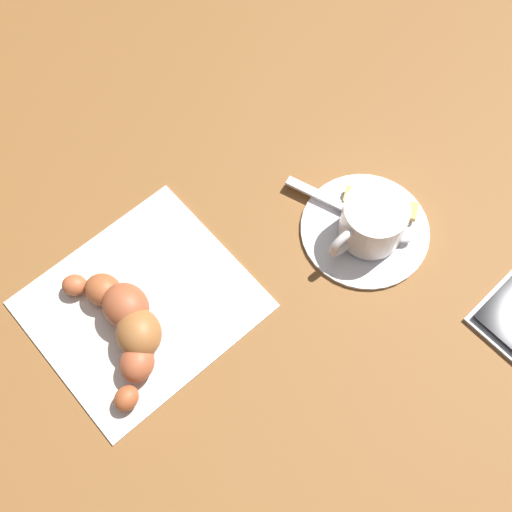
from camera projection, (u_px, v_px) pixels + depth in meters
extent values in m
plane|color=brown|center=(265.00, 281.00, 0.61)|extent=(1.80, 1.80, 0.00)
cylinder|color=white|center=(365.00, 229.00, 0.62)|extent=(0.12, 0.12, 0.01)
cylinder|color=white|center=(373.00, 220.00, 0.60)|extent=(0.06, 0.06, 0.05)
cylinder|color=#341808|center=(373.00, 220.00, 0.60)|extent=(0.05, 0.05, 0.00)
torus|color=white|center=(344.00, 242.00, 0.59)|extent=(0.03, 0.01, 0.03)
cube|color=silver|center=(336.00, 203.00, 0.63)|extent=(0.05, 0.10, 0.00)
ellipsoid|color=silver|center=(399.00, 232.00, 0.61)|extent=(0.03, 0.03, 0.01)
cube|color=tan|center=(380.00, 203.00, 0.63)|extent=(0.06, 0.07, 0.01)
cube|color=silver|center=(142.00, 304.00, 0.59)|extent=(0.20, 0.18, 0.00)
ellipsoid|color=#AC532B|center=(126.00, 398.00, 0.55)|extent=(0.03, 0.03, 0.02)
ellipsoid|color=#B25534|center=(140.00, 366.00, 0.55)|extent=(0.04, 0.04, 0.03)
ellipsoid|color=#A76533|center=(139.00, 333.00, 0.56)|extent=(0.05, 0.06, 0.03)
ellipsoid|color=#AB5332|center=(126.00, 306.00, 0.57)|extent=(0.04, 0.05, 0.03)
ellipsoid|color=#AB572E|center=(103.00, 290.00, 0.58)|extent=(0.04, 0.04, 0.03)
ellipsoid|color=#BB5B34|center=(75.00, 285.00, 0.59)|extent=(0.03, 0.03, 0.02)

